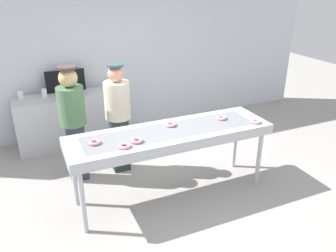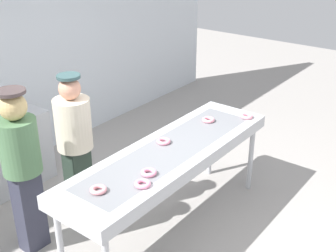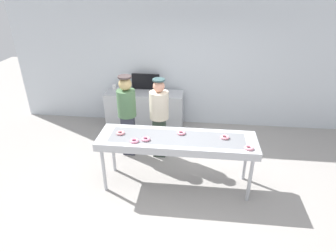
% 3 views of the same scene
% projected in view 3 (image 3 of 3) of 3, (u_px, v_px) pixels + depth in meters
% --- Properties ---
extents(ground_plane, '(16.00, 16.00, 0.00)m').
position_uv_depth(ground_plane, '(176.00, 184.00, 5.02)').
color(ground_plane, '#9E9993').
extents(back_wall, '(8.00, 0.12, 3.10)m').
position_uv_depth(back_wall, '(187.00, 59.00, 6.49)').
color(back_wall, silver).
rests_on(back_wall, ground).
extents(fryer_conveyor, '(2.52, 0.71, 0.92)m').
position_uv_depth(fryer_conveyor, '(177.00, 141.00, 4.63)').
color(fryer_conveyor, '#B7BABF').
rests_on(fryer_conveyor, ground).
extents(strawberry_donut_0, '(0.18, 0.18, 0.04)m').
position_uv_depth(strawberry_donut_0, '(225.00, 137.00, 4.57)').
color(strawberry_donut_0, pink).
rests_on(strawberry_donut_0, fryer_conveyor).
extents(strawberry_donut_1, '(0.17, 0.17, 0.04)m').
position_uv_depth(strawberry_donut_1, '(146.00, 139.00, 4.52)').
color(strawberry_donut_1, pink).
rests_on(strawberry_donut_1, fryer_conveyor).
extents(strawberry_donut_2, '(0.19, 0.19, 0.04)m').
position_uv_depth(strawberry_donut_2, '(181.00, 133.00, 4.69)').
color(strawberry_donut_2, pink).
rests_on(strawberry_donut_2, fryer_conveyor).
extents(strawberry_donut_3, '(0.19, 0.19, 0.04)m').
position_uv_depth(strawberry_donut_3, '(249.00, 148.00, 4.29)').
color(strawberry_donut_3, pink).
rests_on(strawberry_donut_3, fryer_conveyor).
extents(strawberry_donut_4, '(0.15, 0.15, 0.04)m').
position_uv_depth(strawberry_donut_4, '(120.00, 133.00, 4.69)').
color(strawberry_donut_4, pink).
rests_on(strawberry_donut_4, fryer_conveyor).
extents(strawberry_donut_5, '(0.19, 0.19, 0.04)m').
position_uv_depth(strawberry_donut_5, '(134.00, 141.00, 4.47)').
color(strawberry_donut_5, pink).
rests_on(strawberry_donut_5, fryer_conveyor).
extents(worker_baker, '(0.35, 0.35, 1.62)m').
position_uv_depth(worker_baker, '(127.00, 111.00, 5.47)').
color(worker_baker, '#303141').
rests_on(worker_baker, ground).
extents(worker_assistant, '(0.36, 0.36, 1.59)m').
position_uv_depth(worker_assistant, '(159.00, 114.00, 5.42)').
color(worker_assistant, '#26342A').
rests_on(worker_assistant, ground).
extents(prep_counter, '(1.74, 0.55, 0.88)m').
position_uv_depth(prep_counter, '(145.00, 110.00, 6.69)').
color(prep_counter, '#B7BABF').
rests_on(prep_counter, ground).
extents(paper_cup_0, '(0.08, 0.08, 0.12)m').
position_uv_depth(paper_cup_0, '(114.00, 87.00, 6.63)').
color(paper_cup_0, white).
rests_on(paper_cup_0, prep_counter).
extents(paper_cup_1, '(0.08, 0.08, 0.12)m').
position_uv_depth(paper_cup_1, '(129.00, 88.00, 6.58)').
color(paper_cup_1, white).
rests_on(paper_cup_1, prep_counter).
extents(menu_display, '(0.63, 0.04, 0.36)m').
position_uv_depth(menu_display, '(146.00, 82.00, 6.61)').
color(menu_display, black).
rests_on(menu_display, prep_counter).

